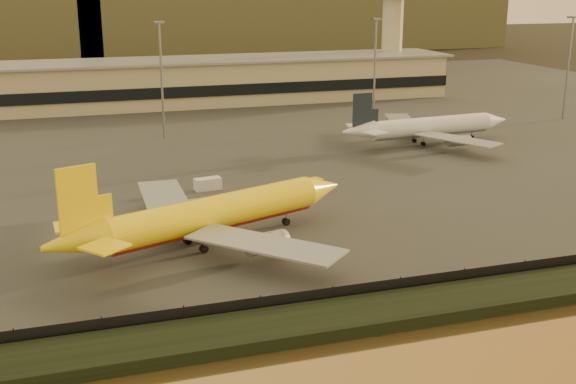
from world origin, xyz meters
name	(u,v)px	position (x,y,z in m)	size (l,w,h in m)	color
ground	(339,259)	(0.00, 0.00, 0.00)	(900.00, 900.00, 0.00)	black
embankment	(400,310)	(0.00, -17.00, 0.70)	(320.00, 7.00, 1.40)	black
tarmac	(196,124)	(0.00, 95.00, 0.10)	(320.00, 220.00, 0.20)	#2D2D2D
perimeter_fence	(384,290)	(0.00, -13.00, 1.30)	(300.00, 0.05, 2.20)	black
terminal_building	(122,85)	(-14.52, 125.55, 6.25)	(202.00, 25.00, 12.60)	tan
control_tower	(393,22)	(70.00, 131.00, 21.66)	(11.20, 11.20, 35.50)	tan
apron_light_masts	(277,66)	(15.00, 75.00, 15.70)	(152.20, 12.20, 25.40)	slate
dhl_cargo_jet	(210,215)	(-14.37, 9.76, 4.22)	(43.60, 41.35, 13.47)	yellow
white_narrowbody_jet	(428,127)	(43.17, 56.75, 3.71)	(40.95, 39.84, 11.76)	white
gse_vehicle_yellow	(309,186)	(6.38, 29.28, 1.22)	(4.53, 2.04, 2.04)	yellow
gse_vehicle_white	(208,184)	(-9.40, 35.65, 1.20)	(4.43, 1.99, 1.99)	white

